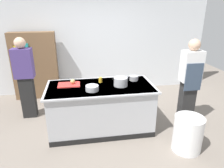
{
  "coord_description": "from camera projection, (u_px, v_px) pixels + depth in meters",
  "views": [
    {
      "loc": [
        -0.36,
        -3.49,
        2.26
      ],
      "look_at": [
        0.25,
        0.2,
        0.85
      ],
      "focal_mm": 32.74,
      "sensor_mm": 36.0,
      "label": 1
    }
  ],
  "objects": [
    {
      "name": "person_chef",
      "position": [
        190.0,
        80.0,
        4.0
      ],
      "size": [
        0.38,
        0.25,
        1.72
      ],
      "rotation": [
        0.0,
        0.0,
        1.52
      ],
      "color": "#282828",
      "rests_on": "ground_plane"
    },
    {
      "name": "sauce_pan",
      "position": [
        134.0,
        78.0,
        4.03
      ],
      "size": [
        0.24,
        0.17,
        0.09
      ],
      "color": "#99999E",
      "rests_on": "counter_island"
    },
    {
      "name": "stock_pot",
      "position": [
        121.0,
        82.0,
        3.74
      ],
      "size": [
        0.32,
        0.25,
        0.16
      ],
      "color": "#B7BABF",
      "rests_on": "counter_island"
    },
    {
      "name": "juice_cup",
      "position": [
        100.0,
        80.0,
        3.91
      ],
      "size": [
        0.07,
        0.07,
        0.1
      ],
      "primitive_type": "cylinder",
      "color": "yellow",
      "rests_on": "counter_island"
    },
    {
      "name": "mixing_bowl",
      "position": [
        92.0,
        88.0,
        3.53
      ],
      "size": [
        0.23,
        0.23,
        0.09
      ],
      "primitive_type": "cylinder",
      "color": "#B7BABF",
      "rests_on": "counter_island"
    },
    {
      "name": "trash_bin",
      "position": [
        188.0,
        134.0,
        3.36
      ],
      "size": [
        0.48,
        0.48,
        0.61
      ],
      "primitive_type": "cylinder",
      "color": "white",
      "rests_on": "ground_plane"
    },
    {
      "name": "onion",
      "position": [
        73.0,
        81.0,
        3.8
      ],
      "size": [
        0.09,
        0.09,
        0.09
      ],
      "primitive_type": "sphere",
      "color": "tan",
      "rests_on": "cutting_board"
    },
    {
      "name": "back_wall",
      "position": [
        91.0,
        37.0,
        5.48
      ],
      "size": [
        6.4,
        0.12,
        3.0
      ],
      "primitive_type": "cube",
      "color": "silver",
      "rests_on": "ground_plane"
    },
    {
      "name": "bookshelf",
      "position": [
        35.0,
        66.0,
        5.2
      ],
      "size": [
        1.1,
        0.31,
        1.7
      ],
      "color": "brown",
      "rests_on": "ground_plane"
    },
    {
      "name": "person_guest",
      "position": [
        25.0,
        77.0,
        4.21
      ],
      "size": [
        0.38,
        0.24,
        1.72
      ],
      "rotation": [
        0.0,
        0.0,
        -1.81
      ],
      "color": "black",
      "rests_on": "ground_plane"
    },
    {
      "name": "cutting_board",
      "position": [
        69.0,
        85.0,
        3.79
      ],
      "size": [
        0.4,
        0.28,
        0.02
      ],
      "primitive_type": "cube",
      "color": "red",
      "rests_on": "counter_island"
    },
    {
      "name": "ground_plane",
      "position": [
        101.0,
        128.0,
        4.07
      ],
      "size": [
        10.0,
        10.0,
        0.0
      ],
      "primitive_type": "plane",
      "color": "slate"
    },
    {
      "name": "counter_island",
      "position": [
        101.0,
        107.0,
        3.91
      ],
      "size": [
        1.98,
        0.98,
        0.9
      ],
      "color": "#B7BABF",
      "rests_on": "ground_plane"
    }
  ]
}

